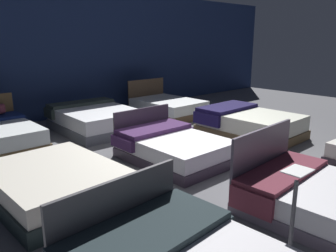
{
  "coord_description": "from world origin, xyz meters",
  "views": [
    {
      "loc": [
        -3.96,
        -4.22,
        2.13
      ],
      "look_at": [
        -0.02,
        0.15,
        0.59
      ],
      "focal_mm": 35.73,
      "sensor_mm": 36.0,
      "label": 1
    }
  ],
  "objects_px": {
    "bed_1": "(331,202)",
    "bed_4": "(172,147)",
    "bed_3": "(55,183)",
    "bed_5": "(249,124)",
    "price_sign": "(292,228)",
    "bed_7": "(96,119)",
    "bed_8": "(167,107)"
  },
  "relations": [
    {
      "from": "bed_5",
      "to": "bed_7",
      "type": "xyz_separation_m",
      "value": [
        -2.33,
        2.72,
        -0.01
      ]
    },
    {
      "from": "bed_1",
      "to": "bed_5",
      "type": "relative_size",
      "value": 1.02
    },
    {
      "from": "bed_5",
      "to": "price_sign",
      "type": "xyz_separation_m",
      "value": [
        -3.46,
        -2.88,
        0.09
      ]
    },
    {
      "from": "bed_3",
      "to": "bed_8",
      "type": "bearing_deg",
      "value": 29.4
    },
    {
      "from": "bed_3",
      "to": "bed_8",
      "type": "xyz_separation_m",
      "value": [
        4.6,
        2.82,
        0.01
      ]
    },
    {
      "from": "bed_5",
      "to": "bed_1",
      "type": "bearing_deg",
      "value": -130.96
    },
    {
      "from": "bed_4",
      "to": "bed_7",
      "type": "relative_size",
      "value": 0.89
    },
    {
      "from": "bed_3",
      "to": "bed_5",
      "type": "height_order",
      "value": "bed_5"
    },
    {
      "from": "bed_8",
      "to": "bed_3",
      "type": "bearing_deg",
      "value": -149.53
    },
    {
      "from": "bed_1",
      "to": "price_sign",
      "type": "bearing_deg",
      "value": -178.66
    },
    {
      "from": "bed_1",
      "to": "bed_4",
      "type": "distance_m",
      "value": 2.81
    },
    {
      "from": "bed_4",
      "to": "bed_7",
      "type": "distance_m",
      "value": 2.71
    },
    {
      "from": "bed_5",
      "to": "bed_8",
      "type": "height_order",
      "value": "bed_8"
    },
    {
      "from": "bed_4",
      "to": "bed_8",
      "type": "height_order",
      "value": "bed_8"
    },
    {
      "from": "bed_4",
      "to": "bed_1",
      "type": "bearing_deg",
      "value": -89.08
    },
    {
      "from": "bed_3",
      "to": "bed_4",
      "type": "distance_m",
      "value": 2.24
    },
    {
      "from": "bed_1",
      "to": "bed_4",
      "type": "xyz_separation_m",
      "value": [
        -0.03,
        2.81,
        0.02
      ]
    },
    {
      "from": "bed_7",
      "to": "bed_1",
      "type": "bearing_deg",
      "value": -88.14
    },
    {
      "from": "bed_4",
      "to": "price_sign",
      "type": "bearing_deg",
      "value": -110.74
    },
    {
      "from": "bed_1",
      "to": "bed_5",
      "type": "bearing_deg",
      "value": 47.38
    },
    {
      "from": "bed_3",
      "to": "bed_5",
      "type": "relative_size",
      "value": 0.92
    },
    {
      "from": "bed_5",
      "to": "bed_3",
      "type": "bearing_deg",
      "value": 179.26
    },
    {
      "from": "bed_1",
      "to": "bed_4",
      "type": "height_order",
      "value": "bed_1"
    },
    {
      "from": "bed_1",
      "to": "bed_3",
      "type": "xyz_separation_m",
      "value": [
        -2.27,
        2.75,
        0.01
      ]
    },
    {
      "from": "price_sign",
      "to": "bed_1",
      "type": "bearing_deg",
      "value": 4.35
    },
    {
      "from": "price_sign",
      "to": "bed_5",
      "type": "bearing_deg",
      "value": 39.82
    },
    {
      "from": "bed_3",
      "to": "bed_7",
      "type": "bearing_deg",
      "value": 48.71
    },
    {
      "from": "bed_3",
      "to": "bed_4",
      "type": "xyz_separation_m",
      "value": [
        2.24,
        0.06,
        0.01
      ]
    },
    {
      "from": "bed_1",
      "to": "bed_4",
      "type": "relative_size",
      "value": 1.13
    },
    {
      "from": "bed_4",
      "to": "bed_5",
      "type": "height_order",
      "value": "bed_4"
    },
    {
      "from": "bed_1",
      "to": "bed_3",
      "type": "bearing_deg",
      "value": 126.61
    },
    {
      "from": "bed_4",
      "to": "bed_5",
      "type": "distance_m",
      "value": 2.35
    }
  ]
}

